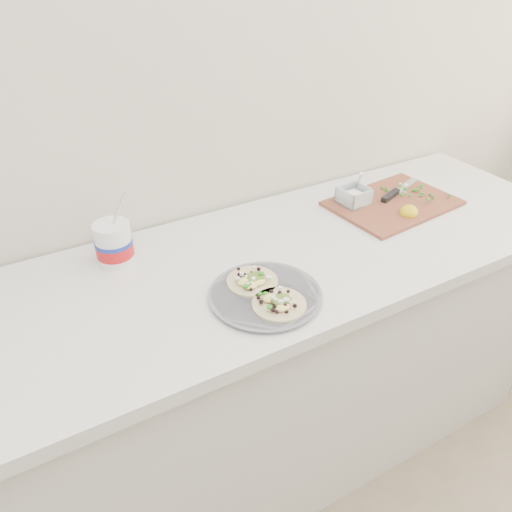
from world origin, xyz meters
TOP-DOWN VIEW (x-y plane):
  - counter at (0.00, 1.43)m, footprint 2.44×0.66m
  - taco_plate at (0.08, 1.26)m, footprint 0.29×0.29m
  - tub at (-0.20, 1.60)m, footprint 0.10×0.10m
  - cutboard at (0.71, 1.49)m, footprint 0.44×0.33m

SIDE VIEW (x-z plane):
  - counter at x=0.00m, z-range 0.00..0.90m
  - cutboard at x=0.71m, z-range 0.88..0.95m
  - taco_plate at x=0.08m, z-range 0.90..0.94m
  - tub at x=-0.20m, z-range 0.85..1.08m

